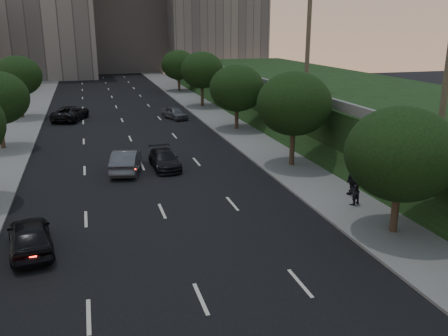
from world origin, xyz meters
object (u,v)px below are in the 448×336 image
object	(u,v)px
sedan_far_right	(175,113)
sedan_near_left	(30,236)
sedan_mid_left	(126,161)
pedestrian_b	(354,190)
sedan_far_left	(71,113)
sedan_near_right	(164,159)
pedestrian_c	(352,180)

from	to	relation	value
sedan_far_right	sedan_near_left	bearing A→B (deg)	-131.67
sedan_mid_left	pedestrian_b	size ratio (longest dim) A/B	2.89
sedan_far_left	sedan_mid_left	bearing A→B (deg)	120.65
sedan_near_left	sedan_near_right	size ratio (longest dim) A/B	1.02
sedan_far_left	sedan_far_right	bearing A→B (deg)	-172.75
sedan_mid_left	sedan_far_left	xyz separation A→B (m)	(-4.04, 20.56, -0.01)
sedan_near_left	pedestrian_b	xyz separation A→B (m)	(16.68, 0.82, 0.21)
sedan_near_left	sedan_near_right	bearing A→B (deg)	-133.07
pedestrian_b	pedestrian_c	distance (m)	1.67
sedan_far_right	pedestrian_c	world-z (taller)	pedestrian_c
sedan_mid_left	pedestrian_c	world-z (taller)	pedestrian_c
sedan_near_left	sedan_far_right	distance (m)	31.66
sedan_near_left	sedan_far_left	xyz separation A→B (m)	(1.14, 31.67, 0.02)
pedestrian_b	pedestrian_c	xyz separation A→B (m)	(0.78, 1.48, 0.08)
pedestrian_c	sedan_mid_left	bearing A→B (deg)	-64.00
sedan_near_right	sedan_far_right	xyz separation A→B (m)	(4.10, 18.11, 0.01)
pedestrian_b	pedestrian_c	world-z (taller)	pedestrian_c
sedan_far_left	pedestrian_c	size ratio (longest dim) A/B	3.10
pedestrian_b	pedestrian_c	bearing A→B (deg)	-137.59
sedan_mid_left	pedestrian_b	distance (m)	15.44
sedan_mid_left	sedan_near_right	bearing A→B (deg)	-165.97
sedan_far_left	pedestrian_c	world-z (taller)	pedestrian_c
pedestrian_b	sedan_far_right	bearing A→B (deg)	-100.34
sedan_mid_left	sedan_far_left	world-z (taller)	sedan_mid_left
pedestrian_b	pedestrian_c	size ratio (longest dim) A/B	0.92
sedan_mid_left	sedan_near_right	distance (m)	2.68
sedan_near_left	sedan_far_right	world-z (taller)	sedan_near_left
sedan_near_left	sedan_far_right	size ratio (longest dim) A/B	1.17
sedan_mid_left	sedan_far_right	size ratio (longest dim) A/B	1.25
sedan_near_right	pedestrian_b	size ratio (longest dim) A/B	2.65
sedan_mid_left	sedan_far_left	bearing A→B (deg)	-66.82
sedan_mid_left	sedan_far_right	bearing A→B (deg)	-98.34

